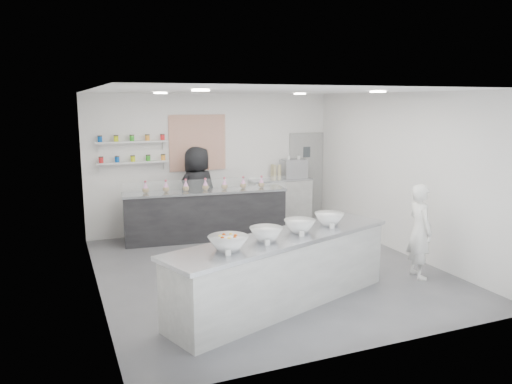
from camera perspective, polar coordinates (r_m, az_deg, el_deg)
floor at (r=8.64m, az=1.26°, el=-8.84°), size 6.00×6.00×0.00m
ceiling at (r=8.16m, az=1.34°, el=11.48°), size 6.00×6.00×0.00m
back_wall at (r=11.05m, az=-4.93°, el=3.37°), size 5.50×0.00×5.50m
left_wall at (r=7.61m, az=-18.04°, el=-0.31°), size 0.00×6.00×6.00m
right_wall at (r=9.69m, az=16.40°, el=1.99°), size 0.00×6.00×6.00m
back_door at (r=11.97m, az=5.71°, el=1.72°), size 0.88×0.04×2.10m
pattern_panel at (r=10.88m, az=-6.70°, el=5.61°), size 1.25×0.03×1.20m
jar_shelf_lower at (r=10.56m, az=-13.89°, el=3.32°), size 1.45×0.22×0.04m
jar_shelf_upper at (r=10.52m, az=-13.99°, el=5.59°), size 1.45×0.22×0.04m
preserve_jars at (r=10.51m, az=-13.94°, el=4.82°), size 1.45×0.10×0.56m
downlight_0 at (r=6.74m, az=-6.34°, el=11.47°), size 0.24×0.24×0.02m
downlight_1 at (r=7.98m, az=13.75°, el=11.07°), size 0.24×0.24×0.02m
downlight_2 at (r=9.26m, az=-10.87°, el=11.04°), size 0.24×0.24×0.02m
downlight_3 at (r=10.20m, az=5.03°, el=11.11°), size 0.24×0.24×0.02m
prep_counter at (r=7.08m, az=3.10°, el=-8.97°), size 3.74×2.01×1.00m
back_bar at (r=10.37m, az=-5.74°, el=-2.63°), size 3.38×0.97×1.03m
sneeze_guard at (r=9.96m, az=-5.51°, el=0.69°), size 3.27×0.37×0.28m
espresso_ledge at (r=11.56m, az=2.82°, el=-1.14°), size 1.45×0.46×1.07m
espresso_machine at (r=11.57m, az=4.31°, el=2.63°), size 0.56×0.39×0.43m
cup_stacks at (r=11.39m, az=2.28°, el=2.30°), size 0.24×0.24×0.34m
prep_bowls at (r=6.91m, az=3.15°, el=-4.35°), size 2.44×1.32×0.18m
label_cards at (r=6.40m, az=3.65°, el=-6.06°), size 2.01×0.04×0.07m
cookie_bags at (r=10.25m, az=-5.81°, el=0.87°), size 2.53×0.40×0.25m
woman_prep at (r=8.49m, az=18.22°, el=-4.28°), size 0.47×0.62×1.54m
staff_left at (r=10.61m, az=-7.45°, el=-0.70°), size 0.98×0.89×1.64m
staff_right at (r=10.49m, az=-6.68°, el=-0.03°), size 1.09×0.91×1.92m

